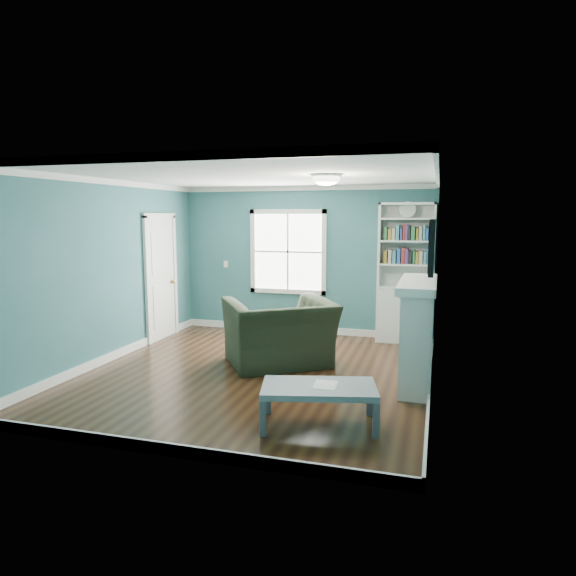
# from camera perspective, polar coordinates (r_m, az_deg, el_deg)

# --- Properties ---
(floor) EXTENTS (5.00, 5.00, 0.00)m
(floor) POSITION_cam_1_polar(r_m,az_deg,el_deg) (6.99, -3.46, -9.37)
(floor) COLOR black
(floor) RESTS_ON ground
(room_walls) EXTENTS (5.00, 5.00, 5.00)m
(room_walls) POSITION_cam_1_polar(r_m,az_deg,el_deg) (6.69, -3.57, 3.67)
(room_walls) COLOR #2C6266
(room_walls) RESTS_ON ground
(trim) EXTENTS (4.50, 5.00, 2.60)m
(trim) POSITION_cam_1_polar(r_m,az_deg,el_deg) (6.72, -3.55, 0.74)
(trim) COLOR white
(trim) RESTS_ON ground
(window) EXTENTS (1.40, 0.06, 1.50)m
(window) POSITION_cam_1_polar(r_m,az_deg,el_deg) (9.14, -0.01, 4.04)
(window) COLOR white
(window) RESTS_ON room_walls
(bookshelf) EXTENTS (0.90, 0.35, 2.31)m
(bookshelf) POSITION_cam_1_polar(r_m,az_deg,el_deg) (8.66, 12.89, 0.11)
(bookshelf) COLOR silver
(bookshelf) RESTS_ON ground
(fireplace) EXTENTS (0.44, 1.58, 1.30)m
(fireplace) POSITION_cam_1_polar(r_m,az_deg,el_deg) (6.63, 14.33, -4.88)
(fireplace) COLOR black
(fireplace) RESTS_ON ground
(tv) EXTENTS (0.06, 1.10, 0.65)m
(tv) POSITION_cam_1_polar(r_m,az_deg,el_deg) (6.48, 15.74, 4.52)
(tv) COLOR black
(tv) RESTS_ON fireplace
(door) EXTENTS (0.12, 0.98, 2.17)m
(door) POSITION_cam_1_polar(r_m,az_deg,el_deg) (8.95, -13.92, 1.29)
(door) COLOR silver
(door) RESTS_ON ground
(ceiling_fixture) EXTENTS (0.38, 0.38, 0.15)m
(ceiling_fixture) POSITION_cam_1_polar(r_m,az_deg,el_deg) (6.53, 4.28, 12.06)
(ceiling_fixture) COLOR white
(ceiling_fixture) RESTS_ON room_walls
(light_switch) EXTENTS (0.08, 0.01, 0.12)m
(light_switch) POSITION_cam_1_polar(r_m,az_deg,el_deg) (9.57, -6.93, 2.66)
(light_switch) COLOR white
(light_switch) RESTS_ON room_walls
(recliner) EXTENTS (1.68, 1.55, 1.23)m
(recliner) POSITION_cam_1_polar(r_m,az_deg,el_deg) (7.19, -0.96, -3.77)
(recliner) COLOR black
(recliner) RESTS_ON ground
(coffee_table) EXTENTS (1.25, 0.87, 0.41)m
(coffee_table) POSITION_cam_1_polar(r_m,az_deg,el_deg) (5.23, 3.47, -11.31)
(coffee_table) COLOR #454A53
(coffee_table) RESTS_ON ground
(paper_sheet) EXTENTS (0.24, 0.30, 0.00)m
(paper_sheet) POSITION_cam_1_polar(r_m,az_deg,el_deg) (5.22, 4.16, -10.68)
(paper_sheet) COLOR white
(paper_sheet) RESTS_ON coffee_table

